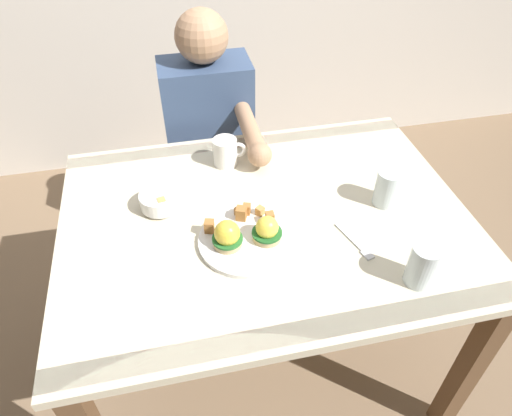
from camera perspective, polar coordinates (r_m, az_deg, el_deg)
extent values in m
plane|color=#7F664C|center=(1.94, 0.93, -17.28)|extent=(6.00, 6.00, 0.00)
cube|color=beige|center=(1.37, 1.25, -1.50)|extent=(1.20, 0.90, 0.03)
cube|color=#B23838|center=(1.12, 6.14, -14.94)|extent=(1.20, 0.06, 0.00)
cube|color=#B23838|center=(1.67, -1.91, 8.03)|extent=(1.20, 0.06, 0.00)
cube|color=brown|center=(1.63, 24.78, -17.61)|extent=(0.06, 0.06, 0.71)
cube|color=brown|center=(1.92, -18.03, -3.86)|extent=(0.06, 0.06, 0.71)
cube|color=brown|center=(2.05, 13.58, 0.75)|extent=(0.06, 0.06, 0.71)
cylinder|color=white|center=(1.28, -1.15, -4.02)|extent=(0.27, 0.27, 0.01)
cylinder|color=tan|center=(1.26, -3.54, -4.20)|extent=(0.08, 0.08, 0.02)
cylinder|color=#286B2D|center=(1.25, -3.56, -3.82)|extent=(0.08, 0.08, 0.01)
sphere|color=yellow|center=(1.23, -3.60, -3.09)|extent=(0.07, 0.07, 0.07)
cylinder|color=tan|center=(1.27, 1.36, -3.45)|extent=(0.08, 0.08, 0.02)
cylinder|color=#236028|center=(1.26, 1.37, -3.07)|extent=(0.08, 0.08, 0.01)
sphere|color=yellow|center=(1.25, 1.38, -2.41)|extent=(0.06, 0.06, 0.06)
cube|color=#AD7038|center=(1.32, -1.84, -0.67)|extent=(0.04, 0.04, 0.04)
cube|color=#AD7038|center=(1.34, -2.11, -0.42)|extent=(0.03, 0.03, 0.03)
cube|color=#AD7038|center=(1.31, 1.76, -1.26)|extent=(0.02, 0.02, 0.04)
cube|color=tan|center=(1.34, 0.50, -0.35)|extent=(0.03, 0.03, 0.02)
cube|color=#AD7038|center=(1.29, -5.81, -2.26)|extent=(0.03, 0.03, 0.04)
cube|color=#AD7038|center=(1.34, -1.17, -0.14)|extent=(0.03, 0.03, 0.03)
cylinder|color=white|center=(1.42, -11.66, 0.17)|extent=(0.10, 0.10, 0.01)
cylinder|color=white|center=(1.40, -11.81, 1.01)|extent=(0.12, 0.12, 0.04)
cube|color=#F4A85B|center=(1.37, -11.60, 0.71)|extent=(0.03, 0.03, 0.02)
cube|color=#EA6B70|center=(1.40, -11.86, 1.16)|extent=(0.02, 0.02, 0.02)
cube|color=#F4DB66|center=(1.40, -12.88, 1.46)|extent=(0.03, 0.03, 0.02)
cube|color=#B7E093|center=(1.39, -12.20, 1.14)|extent=(0.02, 0.02, 0.02)
cube|color=#EA6B70|center=(1.42, -11.97, 1.30)|extent=(0.03, 0.03, 0.03)
cylinder|color=white|center=(1.54, -3.84, 6.93)|extent=(0.08, 0.08, 0.09)
cylinder|color=black|center=(1.52, -3.91, 8.22)|extent=(0.07, 0.07, 0.01)
torus|color=white|center=(1.55, -2.26, 7.19)|extent=(0.06, 0.01, 0.06)
cube|color=silver|center=(1.32, 11.50, -3.52)|extent=(0.05, 0.12, 0.00)
cube|color=silver|center=(1.29, 13.63, -5.62)|extent=(0.03, 0.04, 0.00)
cylinder|color=silver|center=(1.43, 16.02, 2.43)|extent=(0.08, 0.08, 0.11)
cylinder|color=silver|center=(1.44, 15.84, 1.69)|extent=(0.07, 0.07, 0.07)
cylinder|color=silver|center=(1.22, 19.95, -6.66)|extent=(0.07, 0.07, 0.12)
cylinder|color=silver|center=(1.24, 19.62, -7.63)|extent=(0.07, 0.07, 0.06)
cylinder|color=#33333D|center=(2.08, -7.10, -2.46)|extent=(0.11, 0.11, 0.45)
cylinder|color=#33333D|center=(2.09, -2.22, -1.75)|extent=(0.11, 0.11, 0.45)
cube|color=#384C70|center=(1.87, -5.93, 10.53)|extent=(0.34, 0.20, 0.50)
sphere|color=tan|center=(1.72, -6.77, 20.38)|extent=(0.19, 0.19, 0.19)
cylinder|color=tan|center=(1.63, -0.70, 9.60)|extent=(0.06, 0.30, 0.06)
sphere|color=tan|center=(1.50, 0.47, 6.63)|extent=(0.08, 0.08, 0.08)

